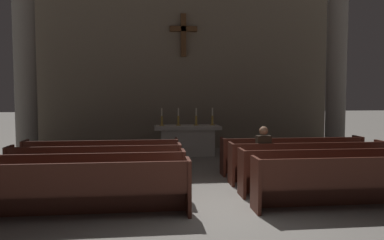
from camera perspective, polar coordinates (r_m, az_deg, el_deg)
ground_plane at (r=6.52m, az=4.69°, el=-14.14°), size 80.00×80.00×0.00m
pew_left_row_1 at (r=6.35m, az=-17.22°, el=-10.31°), size 3.66×0.50×0.95m
pew_left_row_2 at (r=7.29m, az=-15.76°, el=-8.46°), size 3.66×0.50×0.95m
pew_left_row_3 at (r=8.24m, az=-14.64°, el=-7.02°), size 3.66×0.50×0.95m
pew_left_row_4 at (r=9.19m, az=-13.76°, el=-5.88°), size 3.66×0.50×0.95m
pew_right_row_1 at (r=7.20m, az=24.00°, el=-8.81°), size 3.66×0.50×0.95m
pew_right_row_2 at (r=8.04m, az=20.45°, el=-7.41°), size 3.66×0.50×0.95m
pew_right_row_3 at (r=8.90m, az=17.60°, el=-6.27°), size 3.66×0.50×0.95m
pew_right_row_4 at (r=9.79m, az=15.27°, el=-5.31°), size 3.66×0.50×0.95m
column_left_second at (r=12.58m, az=-24.58°, el=9.36°), size 0.98×0.98×6.77m
column_right_second at (r=13.52m, az=21.58°, el=9.04°), size 0.98×0.98×6.77m
altar at (r=12.32m, az=-0.73°, el=-3.05°), size 2.20×0.90×1.01m
candlestick_outer_left at (r=12.20m, az=-4.71°, el=-0.03°), size 0.16×0.16×0.58m
candlestick_inner_left at (r=12.23m, az=-2.13°, el=-0.01°), size 0.16×0.16×0.58m
candlestick_inner_right at (r=12.29m, az=0.66°, el=0.01°), size 0.16×0.16×0.58m
candlestick_outer_right at (r=12.37m, az=3.19°, el=0.03°), size 0.16×0.16×0.58m
apse_with_cross at (r=14.02m, az=-1.43°, el=11.32°), size 11.18×0.44×7.67m
lone_worshipper at (r=8.53m, az=10.87°, el=-5.13°), size 0.32×0.43×1.32m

